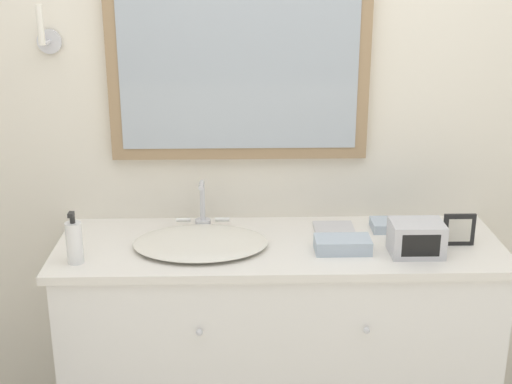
% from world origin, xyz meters
% --- Properties ---
extents(wall_back, '(8.00, 0.18, 2.55)m').
position_xyz_m(wall_back, '(-0.00, 0.56, 1.28)').
color(wall_back, silver).
rests_on(wall_back, ground_plane).
extents(vanity_counter, '(1.63, 0.54, 0.86)m').
position_xyz_m(vanity_counter, '(0.00, 0.27, 0.43)').
color(vanity_counter, white).
rests_on(vanity_counter, ground_plane).
extents(sink_basin, '(0.49, 0.40, 0.19)m').
position_xyz_m(sink_basin, '(-0.29, 0.25, 0.88)').
color(sink_basin, silver).
rests_on(sink_basin, vanity_counter).
extents(soap_bottle, '(0.06, 0.06, 0.19)m').
position_xyz_m(soap_bottle, '(-0.71, 0.12, 0.93)').
color(soap_bottle, white).
rests_on(soap_bottle, vanity_counter).
extents(appliance_box, '(0.18, 0.14, 0.12)m').
position_xyz_m(appliance_box, '(0.48, 0.16, 0.92)').
color(appliance_box, '#BCBCC1').
rests_on(appliance_box, vanity_counter).
extents(picture_frame, '(0.12, 0.01, 0.12)m').
position_xyz_m(picture_frame, '(0.65, 0.23, 0.92)').
color(picture_frame, black).
rests_on(picture_frame, vanity_counter).
extents(hand_towel_near_sink, '(0.20, 0.11, 0.05)m').
position_xyz_m(hand_towel_near_sink, '(0.22, 0.19, 0.88)').
color(hand_towel_near_sink, '#A8B7C6').
rests_on(hand_towel_near_sink, vanity_counter).
extents(hand_towel_far_corner, '(0.17, 0.11, 0.04)m').
position_xyz_m(hand_towel_far_corner, '(0.45, 0.39, 0.87)').
color(hand_towel_far_corner, '#A8B7C6').
rests_on(hand_towel_far_corner, vanity_counter).
extents(metal_tray, '(0.15, 0.12, 0.01)m').
position_xyz_m(metal_tray, '(0.22, 0.40, 0.86)').
color(metal_tray, silver).
rests_on(metal_tray, vanity_counter).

